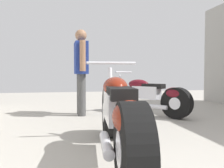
% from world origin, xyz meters
% --- Properties ---
extents(ground_plane, '(15.61, 15.61, 0.00)m').
position_xyz_m(ground_plane, '(0.00, 3.08, 0.00)').
color(ground_plane, '#A8A399').
extents(motorcycle_maroon_cruiser, '(0.65, 2.19, 1.02)m').
position_xyz_m(motorcycle_maroon_cruiser, '(-0.64, 2.04, 0.44)').
color(motorcycle_maroon_cruiser, black).
rests_on(motorcycle_maroon_cruiser, ground_plane).
extents(motorcycle_black_naked, '(1.37, 1.66, 0.92)m').
position_xyz_m(motorcycle_black_naked, '(0.52, 4.35, 0.39)').
color(motorcycle_black_naked, black).
rests_on(motorcycle_black_naked, ground_plane).
extents(mechanic_in_blue, '(0.28, 0.72, 1.78)m').
position_xyz_m(mechanic_in_blue, '(-0.86, 4.60, 1.01)').
color(mechanic_in_blue, '#4C4C4C').
rests_on(mechanic_in_blue, ground_plane).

